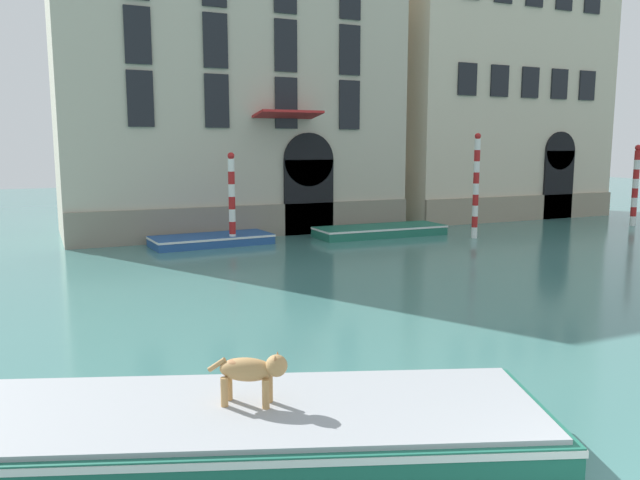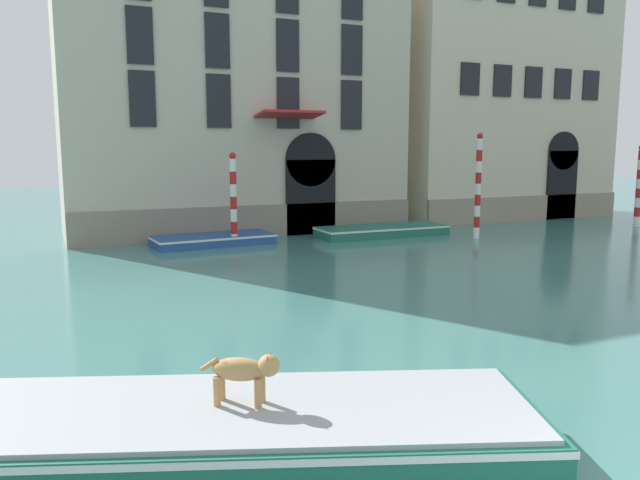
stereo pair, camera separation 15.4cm
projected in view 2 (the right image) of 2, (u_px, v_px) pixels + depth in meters
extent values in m
cube|color=#BCB29E|center=(233.00, 86.00, 28.15)|extent=(14.89, 6.00, 13.00)
cube|color=gray|center=(256.00, 221.00, 26.26)|extent=(14.89, 0.16, 1.37)
cube|color=black|center=(311.00, 197.00, 27.12)|extent=(2.30, 0.14, 3.25)
cylinder|color=black|center=(311.00, 160.00, 26.88)|extent=(2.30, 0.14, 2.30)
cube|color=black|center=(142.00, 99.00, 23.74)|extent=(0.99, 0.10, 2.11)
cube|color=black|center=(219.00, 101.00, 24.94)|extent=(0.99, 0.10, 2.11)
cube|color=black|center=(288.00, 103.00, 26.13)|extent=(0.99, 0.10, 2.11)
cube|color=black|center=(351.00, 105.00, 27.33)|extent=(0.99, 0.10, 2.11)
cube|color=black|center=(140.00, 35.00, 23.39)|extent=(0.99, 0.10, 2.11)
cube|color=black|center=(217.00, 41.00, 24.59)|extent=(0.99, 0.10, 2.11)
cube|color=black|center=(288.00, 46.00, 25.79)|extent=(0.99, 0.10, 2.11)
cube|color=black|center=(352.00, 50.00, 26.98)|extent=(0.99, 0.10, 2.11)
cube|color=#B22323|center=(290.00, 114.00, 25.54)|extent=(2.67, 1.40, 0.29)
cube|color=beige|center=(494.00, 73.00, 33.87)|extent=(12.17, 6.00, 15.46)
cube|color=gray|center=(527.00, 208.00, 32.18)|extent=(12.17, 0.16, 1.29)
cube|color=black|center=(562.00, 185.00, 32.90)|extent=(1.98, 0.14, 3.58)
cylinder|color=black|center=(564.00, 151.00, 32.63)|extent=(1.98, 0.14, 1.98)
cube|color=black|center=(470.00, 79.00, 29.67)|extent=(1.07, 0.10, 1.52)
cube|color=black|center=(503.00, 81.00, 30.45)|extent=(1.07, 0.10, 1.52)
cube|color=black|center=(533.00, 82.00, 31.24)|extent=(1.07, 0.10, 1.52)
cube|color=black|center=(563.00, 84.00, 32.02)|extent=(1.07, 0.10, 1.52)
cube|color=black|center=(591.00, 85.00, 32.81)|extent=(1.07, 0.10, 1.52)
cube|color=#1E6651|center=(236.00, 438.00, 7.52)|extent=(7.68, 4.81, 0.70)
cube|color=white|center=(235.00, 415.00, 7.48)|extent=(7.72, 4.85, 0.08)
cube|color=#9EA3A8|center=(235.00, 408.00, 7.46)|extent=(7.41, 4.55, 0.06)
cylinder|color=tan|center=(262.00, 388.00, 7.56)|extent=(0.09, 0.09, 0.36)
cylinder|color=tan|center=(258.00, 394.00, 7.37)|extent=(0.09, 0.09, 0.36)
cylinder|color=tan|center=(222.00, 385.00, 7.63)|extent=(0.09, 0.09, 0.36)
cylinder|color=tan|center=(217.00, 392.00, 7.44)|extent=(0.09, 0.09, 0.36)
ellipsoid|color=tan|center=(239.00, 369.00, 7.46)|extent=(0.71, 0.59, 0.28)
ellipsoid|color=#AD7042|center=(231.00, 363.00, 7.46)|extent=(0.35, 0.32, 0.10)
sphere|color=tan|center=(269.00, 366.00, 7.40)|extent=(0.27, 0.27, 0.27)
cone|color=#AD7042|center=(270.00, 356.00, 7.46)|extent=(0.08, 0.08, 0.11)
cone|color=#AD7042|center=(267.00, 360.00, 7.32)|extent=(0.08, 0.08, 0.11)
cylinder|color=tan|center=(210.00, 364.00, 7.50)|extent=(0.23, 0.18, 0.19)
cube|color=#234C8C|center=(213.00, 240.00, 24.39)|extent=(4.73, 2.19, 0.39)
cube|color=white|center=(213.00, 236.00, 24.37)|extent=(4.76, 2.22, 0.08)
cube|color=#8C7251|center=(213.00, 240.00, 24.39)|extent=(2.63, 1.58, 0.35)
cube|color=#1E6651|center=(382.00, 231.00, 26.79)|extent=(5.68, 1.95, 0.43)
cube|color=white|center=(382.00, 227.00, 26.77)|extent=(5.71, 1.98, 0.08)
cube|color=#8C7251|center=(382.00, 231.00, 26.80)|extent=(3.13, 1.45, 0.39)
cylinder|color=white|center=(476.00, 233.00, 26.13)|extent=(0.24, 0.24, 0.46)
cylinder|color=#B21E1E|center=(477.00, 222.00, 26.06)|extent=(0.24, 0.24, 0.46)
cylinder|color=white|center=(477.00, 211.00, 26.00)|extent=(0.24, 0.24, 0.46)
cylinder|color=#B21E1E|center=(478.00, 200.00, 25.93)|extent=(0.24, 0.24, 0.46)
cylinder|color=white|center=(478.00, 189.00, 25.86)|extent=(0.24, 0.24, 0.46)
cylinder|color=#B21E1E|center=(478.00, 178.00, 25.79)|extent=(0.24, 0.24, 0.46)
cylinder|color=white|center=(479.00, 167.00, 25.72)|extent=(0.24, 0.24, 0.46)
cylinder|color=#B21E1E|center=(479.00, 156.00, 25.65)|extent=(0.24, 0.24, 0.46)
cylinder|color=white|center=(480.00, 144.00, 25.58)|extent=(0.24, 0.24, 0.46)
sphere|color=#B21E1E|center=(480.00, 136.00, 25.53)|extent=(0.25, 0.25, 0.25)
cylinder|color=white|center=(234.00, 240.00, 24.07)|extent=(0.25, 0.25, 0.48)
cylinder|color=#B21E1E|center=(234.00, 228.00, 24.00)|extent=(0.25, 0.25, 0.48)
cylinder|color=white|center=(234.00, 215.00, 23.92)|extent=(0.25, 0.25, 0.48)
cylinder|color=#B21E1E|center=(234.00, 203.00, 23.85)|extent=(0.25, 0.25, 0.48)
cylinder|color=white|center=(233.00, 190.00, 23.78)|extent=(0.25, 0.25, 0.48)
cylinder|color=#B21E1E|center=(233.00, 178.00, 23.71)|extent=(0.25, 0.25, 0.48)
cylinder|color=white|center=(233.00, 165.00, 23.64)|extent=(0.25, 0.25, 0.48)
sphere|color=#B21E1E|center=(233.00, 156.00, 23.58)|extent=(0.26, 0.26, 0.26)
cylinder|color=white|center=(636.00, 221.00, 30.16)|extent=(0.27, 0.27, 0.45)
cylinder|color=#B21E1E|center=(637.00, 212.00, 30.09)|extent=(0.27, 0.27, 0.45)
cylinder|color=white|center=(638.00, 203.00, 30.03)|extent=(0.27, 0.27, 0.45)
cylinder|color=#B21E1E|center=(639.00, 193.00, 29.96)|extent=(0.27, 0.27, 0.45)
cylinder|color=white|center=(639.00, 184.00, 29.89)|extent=(0.27, 0.27, 0.45)
cylinder|color=#B21E1E|center=(640.00, 174.00, 29.82)|extent=(0.27, 0.27, 0.45)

